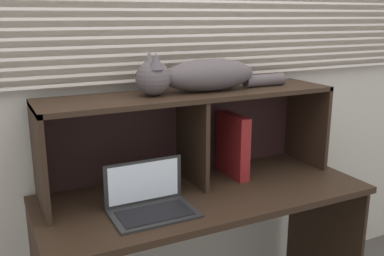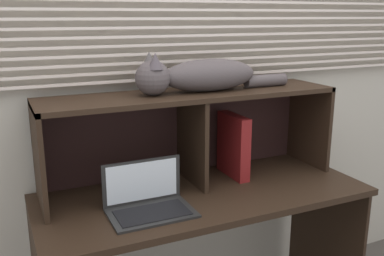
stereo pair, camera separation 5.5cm
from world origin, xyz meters
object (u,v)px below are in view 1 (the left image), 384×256
Objects in this scene: cat at (198,75)px; laptop at (150,202)px; book_stack at (134,188)px; binder_upright at (233,145)px.

laptop is at bearing -147.19° from cat.
laptop is 1.33× the size of book_stack.
binder_upright is (0.19, -0.00, -0.36)m from cat.
binder_upright is (0.52, 0.21, 0.11)m from laptop.
laptop is 1.10× the size of binder_upright.
cat is 0.59m from book_stack.
book_stack is (0.00, 0.21, -0.02)m from laptop.
book_stack is (-0.51, -0.00, -0.13)m from binder_upright.
laptop reaches higher than book_stack.
binder_upright is 1.21× the size of book_stack.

